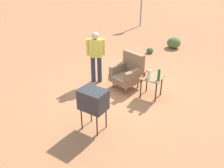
% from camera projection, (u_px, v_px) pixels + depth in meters
% --- Properties ---
extents(ground_plane, '(60.00, 60.00, 0.00)m').
position_uv_depth(ground_plane, '(125.00, 90.00, 7.40)').
color(ground_plane, '#C17A4C').
extents(armchair, '(0.96, 0.97, 1.06)m').
position_uv_depth(armchair, '(128.00, 72.00, 7.36)').
color(armchair, '#937047').
rests_on(armchair, ground).
extents(side_table, '(0.56, 0.56, 0.63)m').
position_uv_depth(side_table, '(152.00, 80.00, 6.79)').
color(side_table, black).
rests_on(side_table, ground).
extents(tv_on_stand, '(0.62, 0.48, 1.03)m').
position_uv_depth(tv_on_stand, '(93.00, 100.00, 5.40)').
color(tv_on_stand, black).
rests_on(tv_on_stand, ground).
extents(person_standing, '(0.50, 0.38, 1.64)m').
position_uv_depth(person_standing, '(96.00, 54.00, 7.43)').
color(person_standing, '#2D3347').
rests_on(person_standing, ground).
extents(road_sign, '(0.33, 0.33, 2.44)m').
position_uv_depth(road_sign, '(141.00, 1.00, 13.32)').
color(road_sign, gray).
rests_on(road_sign, ground).
extents(bottle_wine_green, '(0.07, 0.07, 0.32)m').
position_uv_depth(bottle_wine_green, '(159.00, 75.00, 6.50)').
color(bottle_wine_green, '#1E5623').
rests_on(bottle_wine_green, side_table).
extents(soda_can_red, '(0.07, 0.07, 0.12)m').
position_uv_depth(soda_can_red, '(144.00, 74.00, 6.76)').
color(soda_can_red, red).
rests_on(soda_can_red, side_table).
extents(bottle_short_clear, '(0.06, 0.06, 0.20)m').
position_uv_depth(bottle_short_clear, '(149.00, 73.00, 6.72)').
color(bottle_short_clear, silver).
rests_on(bottle_short_clear, side_table).
extents(flower_vase, '(0.15, 0.10, 0.27)m').
position_uv_depth(flower_vase, '(148.00, 74.00, 6.57)').
color(flower_vase, silver).
rests_on(flower_vase, side_table).
extents(shrub_mid, '(0.29, 0.29, 0.22)m').
position_uv_depth(shrub_mid, '(150.00, 51.00, 10.08)').
color(shrub_mid, '#475B33').
rests_on(shrub_mid, ground).
extents(shrub_far, '(0.59, 0.59, 0.46)m').
position_uv_depth(shrub_far, '(174.00, 43.00, 10.60)').
color(shrub_far, '#516B38').
rests_on(shrub_far, ground).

